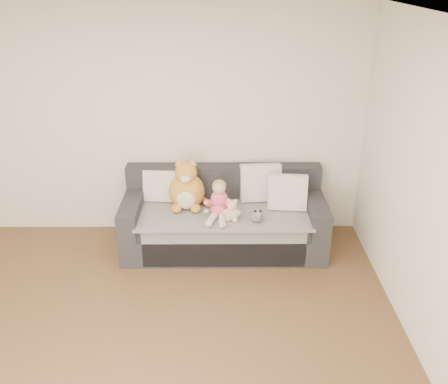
# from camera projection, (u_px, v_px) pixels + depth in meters

# --- Properties ---
(room_shell) EXTENTS (5.00, 5.00, 5.00)m
(room_shell) POSITION_uv_depth(u_px,v_px,m) (133.00, 206.00, 3.65)
(room_shell) COLOR brown
(room_shell) RESTS_ON ground
(sofa) EXTENTS (2.20, 0.94, 0.85)m
(sofa) POSITION_uv_depth(u_px,v_px,m) (224.00, 221.00, 5.55)
(sofa) COLOR #252429
(sofa) RESTS_ON ground
(cushion_left) EXTENTS (0.40, 0.21, 0.37)m
(cushion_left) POSITION_uv_depth(u_px,v_px,m) (161.00, 185.00, 5.60)
(cushion_left) COLOR silver
(cushion_left) RESTS_ON sofa
(cushion_right_back) EXTENTS (0.47, 0.24, 0.43)m
(cushion_right_back) POSITION_uv_depth(u_px,v_px,m) (260.00, 183.00, 5.60)
(cushion_right_back) COLOR silver
(cushion_right_back) RESTS_ON sofa
(cushion_right_front) EXTENTS (0.44, 0.23, 0.40)m
(cushion_right_front) POSITION_uv_depth(u_px,v_px,m) (288.00, 192.00, 5.40)
(cushion_right_front) COLOR silver
(cushion_right_front) RESTS_ON sofa
(toddler) EXTENTS (0.29, 0.41, 0.41)m
(toddler) POSITION_uv_depth(u_px,v_px,m) (219.00, 202.00, 5.23)
(toddler) COLOR #F1558C
(toddler) RESTS_ON sofa
(plush_cat) EXTENTS (0.48, 0.41, 0.60)m
(plush_cat) POSITION_uv_depth(u_px,v_px,m) (187.00, 189.00, 5.42)
(plush_cat) COLOR #B67C28
(plush_cat) RESTS_ON sofa
(teddy_bear) EXTENTS (0.19, 0.15, 0.25)m
(teddy_bear) POSITION_uv_depth(u_px,v_px,m) (232.00, 212.00, 5.18)
(teddy_bear) COLOR #CEAD8E
(teddy_bear) RESTS_ON sofa
(plush_cow) EXTENTS (0.13, 0.20, 0.16)m
(plush_cow) POSITION_uv_depth(u_px,v_px,m) (257.00, 216.00, 5.16)
(plush_cow) COLOR white
(plush_cow) RESTS_ON sofa
(sippy_cup) EXTENTS (0.10, 0.07, 0.11)m
(sippy_cup) POSITION_uv_depth(u_px,v_px,m) (219.00, 210.00, 5.30)
(sippy_cup) COLOR purple
(sippy_cup) RESTS_ON sofa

